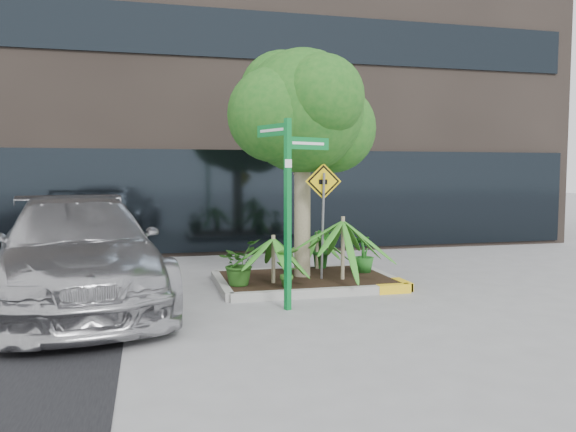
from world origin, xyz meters
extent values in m
plane|color=gray|center=(0.00, 0.00, 0.00)|extent=(80.00, 80.00, 0.00)
cube|color=#2D2621|center=(0.50, 8.50, 7.50)|extent=(18.00, 8.00, 15.00)
cube|color=#9E9E99|center=(0.20, 1.40, 0.07)|extent=(3.20, 0.15, 0.15)
cube|color=#9E9E99|center=(0.20, -0.80, 0.07)|extent=(3.20, 0.15, 0.15)
cube|color=#9E9E99|center=(-1.40, 0.30, 0.07)|extent=(0.15, 2.20, 0.15)
cube|color=#9E9E99|center=(1.80, 0.30, 0.07)|extent=(0.15, 2.20, 0.15)
cube|color=yellow|center=(1.50, -0.80, 0.07)|extent=(0.60, 0.17, 0.15)
cube|color=black|center=(0.20, 0.30, 0.12)|extent=(3.05, 2.05, 0.06)
cylinder|color=tan|center=(0.16, 0.42, 1.44)|extent=(0.31, 0.31, 2.88)
cylinder|color=tan|center=(0.26, 0.42, 2.50)|extent=(0.55, 0.15, 0.94)
sphere|color=#195418|center=(0.16, 0.42, 3.27)|extent=(2.31, 2.31, 2.31)
sphere|color=#195418|center=(0.83, 0.70, 2.98)|extent=(1.73, 1.73, 1.73)
sphere|color=#195418|center=(-0.42, 0.22, 3.17)|extent=(1.73, 1.73, 1.73)
sphere|color=#195418|center=(0.35, -0.16, 3.46)|extent=(1.54, 1.54, 1.54)
sphere|color=#195418|center=(-0.13, 0.90, 3.65)|extent=(1.63, 1.63, 1.63)
cylinder|color=tan|center=(0.80, -0.08, 0.73)|extent=(0.07, 0.07, 1.17)
cylinder|color=tan|center=(-0.52, -0.12, 0.58)|extent=(0.07, 0.07, 0.86)
cylinder|color=tan|center=(0.67, 1.11, 0.53)|extent=(0.07, 0.07, 0.77)
imported|color=#B0AFB4|center=(-3.80, -0.26, 0.86)|extent=(3.37, 6.26, 1.72)
imported|color=#224E16|center=(-1.15, -0.15, 0.55)|extent=(1.01, 1.01, 0.80)
imported|color=#1F611D|center=(1.46, 0.52, 0.52)|extent=(0.58, 0.58, 0.74)
imported|color=#31651F|center=(-0.37, -0.55, 0.53)|extent=(0.45, 0.45, 0.75)
imported|color=#1C5C1A|center=(0.79, 1.15, 0.56)|extent=(0.61, 0.61, 0.81)
cube|color=#0A772E|center=(-0.60, -1.50, 1.47)|extent=(0.11, 0.11, 2.94)
cube|color=#0A772E|center=(-0.23, -1.35, 2.58)|extent=(0.77, 0.34, 0.19)
cube|color=#0A772E|center=(-0.75, -1.13, 2.79)|extent=(0.34, 0.77, 0.19)
cube|color=white|center=(-0.23, -1.36, 2.58)|extent=(0.58, 0.25, 0.04)
cube|color=white|center=(-0.77, -1.13, 2.79)|extent=(0.25, 0.58, 0.04)
cube|color=white|center=(-0.60, -1.55, 2.26)|extent=(0.12, 0.05, 0.13)
cylinder|color=slate|center=(0.41, -0.08, 1.14)|extent=(0.08, 0.27, 1.96)
cube|color=yellow|center=(0.41, -0.10, 1.97)|extent=(0.66, 0.10, 0.66)
cube|color=black|center=(0.41, -0.11, 1.97)|extent=(0.58, 0.08, 0.59)
cube|color=yellow|center=(0.41, -0.11, 1.97)|extent=(0.49, 0.07, 0.50)
cube|color=black|center=(0.40, -0.12, 1.95)|extent=(0.15, 0.02, 0.09)
camera|label=1|loc=(-2.66, -9.81, 2.13)|focal=35.00mm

